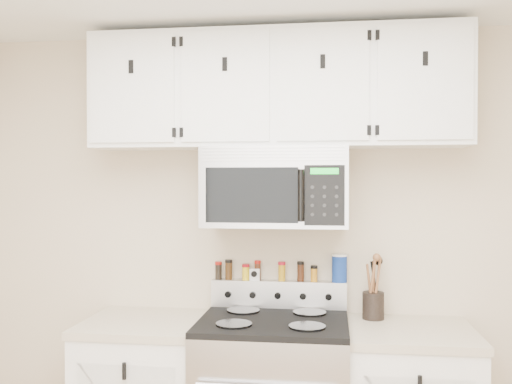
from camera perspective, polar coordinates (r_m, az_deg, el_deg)
back_wall at (r=3.26m, az=2.33°, el=-6.14°), size 3.50×0.01×2.50m
microwave at (r=3.05m, az=2.01°, el=0.51°), size 0.76×0.44×0.42m
upper_cabinets at (r=3.11m, az=2.06°, el=10.13°), size 2.00×0.35×0.62m
utensil_crock at (r=3.18m, az=11.65°, el=-10.84°), size 0.12×0.12×0.34m
kitchen_timer at (r=3.26m, az=-0.14°, el=-8.22°), size 0.06×0.05×0.07m
salt_canister at (r=3.23m, az=8.35°, el=-7.53°), size 0.08×0.08×0.15m
spice_jar_0 at (r=3.29m, az=-3.78°, el=-7.82°), size 0.04×0.04×0.10m
spice_jar_1 at (r=3.28m, az=-2.74°, el=-7.75°), size 0.04×0.04×0.11m
spice_jar_2 at (r=3.27m, az=-1.02°, el=-7.99°), size 0.04×0.04×0.09m
spice_jar_3 at (r=3.25m, az=0.17°, el=-7.83°), size 0.04×0.04×0.11m
spice_jar_4 at (r=3.24m, az=2.60°, el=-7.92°), size 0.04×0.04×0.11m
spice_jar_5 at (r=3.23m, az=4.49°, el=-7.90°), size 0.04×0.04×0.11m
spice_jar_6 at (r=3.23m, az=5.82°, el=-8.10°), size 0.04×0.04×0.09m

